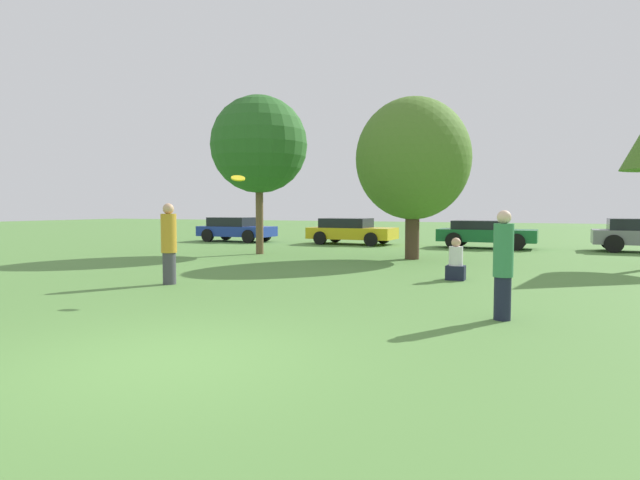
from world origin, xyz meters
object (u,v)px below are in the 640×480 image
at_px(bystander_sitting, 456,263).
at_px(parked_car_green, 485,233).
at_px(person_catcher, 503,264).
at_px(tree_0, 259,145).
at_px(person_thrower, 169,243).
at_px(tree_1, 413,159).
at_px(parked_car_blue, 235,229).
at_px(parked_car_yellow, 351,231).
at_px(frisbee, 238,178).

xyz_separation_m(bystander_sitting, parked_car_green, (-0.46, 10.74, 0.23)).
relative_size(person_catcher, tree_0, 0.29).
bearing_deg(bystander_sitting, person_thrower, -150.52).
height_order(tree_1, parked_car_green, tree_1).
bearing_deg(parked_car_green, tree_0, -139.03).
bearing_deg(parked_car_blue, person_thrower, -62.14).
bearing_deg(parked_car_blue, parked_car_green, 2.88).
relative_size(parked_car_yellow, parked_car_green, 1.00).
bearing_deg(parked_car_blue, bystander_sitting, -37.89).
distance_m(person_thrower, parked_car_yellow, 14.10).
distance_m(tree_0, parked_car_green, 10.44).
xyz_separation_m(bystander_sitting, tree_1, (-2.20, 4.67, 2.96)).
relative_size(person_thrower, parked_car_blue, 0.47).
bearing_deg(person_catcher, person_thrower, -0.00).
xyz_separation_m(tree_0, parked_car_green, (7.52, 6.37, -3.45)).
bearing_deg(person_thrower, bystander_sitting, 37.34).
bearing_deg(person_catcher, bystander_sitting, -64.23).
xyz_separation_m(tree_1, parked_car_blue, (-10.66, 5.60, -2.72)).
xyz_separation_m(person_thrower, frisbee, (2.12, -0.41, 1.41)).
bearing_deg(person_catcher, parked_car_yellow, -54.01).
xyz_separation_m(person_catcher, parked_car_blue, (-14.26, 14.61, -0.21)).
relative_size(person_catcher, parked_car_green, 0.42).
relative_size(parked_car_blue, parked_car_yellow, 0.97).
height_order(person_thrower, parked_car_yellow, person_thrower).
bearing_deg(bystander_sitting, parked_car_blue, 141.39).
xyz_separation_m(person_catcher, bystander_sitting, (-1.40, 4.34, -0.45)).
relative_size(frisbee, tree_1, 0.06).
distance_m(frisbee, parked_car_blue, 16.79).
bearing_deg(parked_car_green, parked_car_blue, -177.12).
bearing_deg(person_catcher, parked_car_green, -75.09).
relative_size(bystander_sitting, tree_0, 0.17).
bearing_deg(person_thrower, person_catcher, -0.00).
bearing_deg(parked_car_yellow, bystander_sitting, -57.48).
xyz_separation_m(person_catcher, tree_1, (-3.60, 9.00, 2.51)).
xyz_separation_m(person_thrower, bystander_sitting, (5.89, 3.33, -0.52)).
height_order(tree_0, parked_car_yellow, tree_0).
xyz_separation_m(person_thrower, parked_car_green, (5.43, 14.07, -0.29)).
height_order(tree_1, parked_car_blue, tree_1).
bearing_deg(tree_1, parked_car_blue, 152.27).
bearing_deg(frisbee, person_catcher, -6.56).
bearing_deg(person_thrower, parked_car_green, 76.76).
xyz_separation_m(frisbee, tree_1, (1.56, 8.41, 1.03)).
distance_m(person_catcher, tree_1, 10.02).
relative_size(tree_1, parked_car_green, 1.33).
height_order(person_thrower, tree_0, tree_0).
bearing_deg(person_thrower, parked_car_blue, 125.00).
xyz_separation_m(bystander_sitting, parked_car_blue, (-12.86, 10.27, 0.24)).
bearing_deg(frisbee, tree_1, 79.46).
height_order(person_catcher, tree_0, tree_0).
xyz_separation_m(person_thrower, tree_1, (3.69, 8.00, 2.44)).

